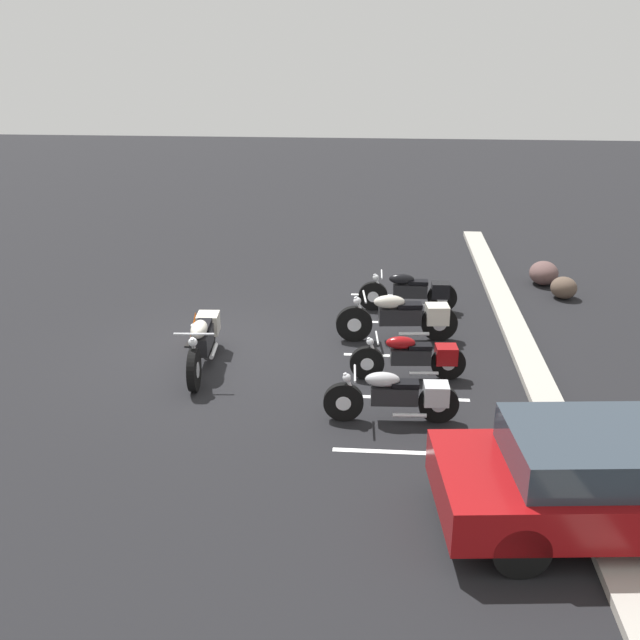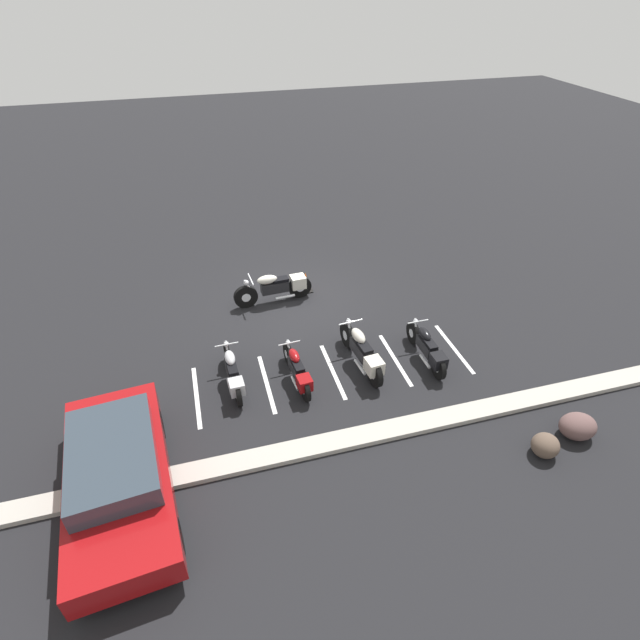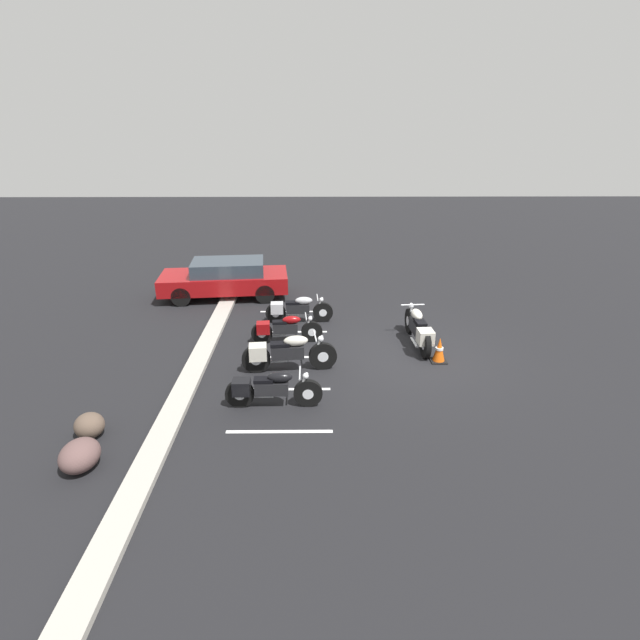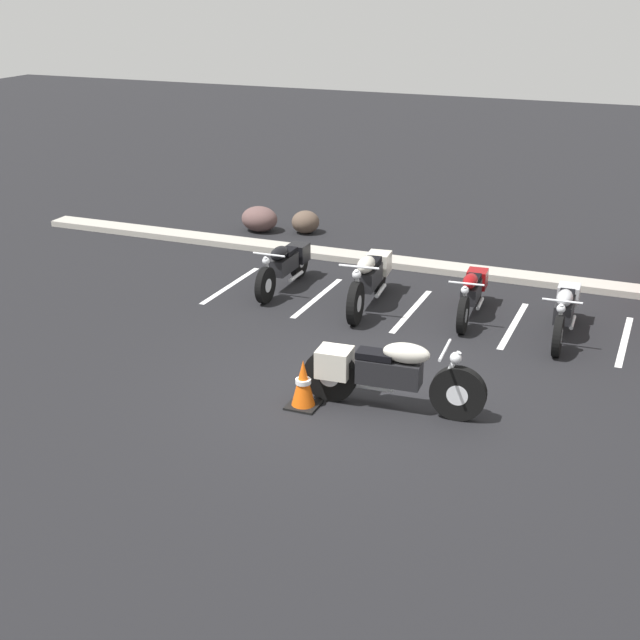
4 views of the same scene
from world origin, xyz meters
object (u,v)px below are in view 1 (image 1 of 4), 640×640
object	(u,v)px
motorcycle_cream_featured	(203,340)
parked_bike_0	(413,291)
landscape_rock_2	(564,288)
traffic_cone	(196,329)
car_red	(620,478)
landscape_rock_0	(544,273)
parked_bike_3	(398,396)
parked_bike_2	(414,357)
parked_bike_1	(403,317)

from	to	relation	value
motorcycle_cream_featured	parked_bike_0	size ratio (longest dim) A/B	1.15
landscape_rock_2	traffic_cone	size ratio (longest dim) A/B	0.91
landscape_rock_2	traffic_cone	world-z (taller)	traffic_cone
car_red	traffic_cone	bearing A→B (deg)	135.02
landscape_rock_0	parked_bike_3	bearing A→B (deg)	-27.06
parked_bike_3	traffic_cone	size ratio (longest dim) A/B	3.16
motorcycle_cream_featured	parked_bike_3	xyz separation A→B (m)	(1.76, 3.37, -0.07)
parked_bike_2	landscape_rock_2	distance (m)	5.61
parked_bike_1	landscape_rock_0	size ratio (longest dim) A/B	2.89
parked_bike_2	parked_bike_3	size ratio (longest dim) A/B	0.96
motorcycle_cream_featured	parked_bike_1	xyz separation A→B (m)	(-1.43, 3.52, -0.01)
parked_bike_1	traffic_cone	distance (m)	3.91
parked_bike_0	landscape_rock_0	xyz separation A→B (m)	(-2.03, 3.11, -0.16)
motorcycle_cream_featured	parked_bike_3	size ratio (longest dim) A/B	1.16
motorcycle_cream_featured	traffic_cone	distance (m)	1.04
parked_bike_1	parked_bike_2	size ratio (longest dim) A/B	1.18
parked_bike_2	car_red	size ratio (longest dim) A/B	0.44
motorcycle_cream_featured	landscape_rock_0	size ratio (longest dim) A/B	2.96
parked_bike_2	parked_bike_1	bearing A→B (deg)	-89.54
parked_bike_3	motorcycle_cream_featured	bearing A→B (deg)	-29.95
parked_bike_3	landscape_rock_2	distance (m)	7.01
parked_bike_0	landscape_rock_2	xyz separation A→B (m)	(-1.06, 3.36, -0.19)
parked_bike_2	traffic_cone	world-z (taller)	parked_bike_2
landscape_rock_2	motorcycle_cream_featured	bearing A→B (deg)	-59.79
parked_bike_2	traffic_cone	bearing A→B (deg)	-21.04
motorcycle_cream_featured	landscape_rock_2	distance (m)	8.25
car_red	parked_bike_0	bearing A→B (deg)	100.72
parked_bike_1	traffic_cone	xyz separation A→B (m)	(0.47, -3.87, -0.18)
motorcycle_cream_featured	parked_bike_2	distance (m)	3.67
motorcycle_cream_featured	landscape_rock_0	world-z (taller)	motorcycle_cream_featured
parked_bike_2	parked_bike_0	bearing A→B (deg)	-96.02
landscape_rock_2	car_red	bearing A→B (deg)	-8.56
parked_bike_1	landscape_rock_2	world-z (taller)	parked_bike_1
parked_bike_1	landscape_rock_0	xyz separation A→B (m)	(-3.69, 3.36, -0.21)
motorcycle_cream_featured	landscape_rock_2	xyz separation A→B (m)	(-4.15, 7.13, -0.25)
motorcycle_cream_featured	parked_bike_2	bearing A→B (deg)	82.20
parked_bike_0	motorcycle_cream_featured	bearing A→B (deg)	38.63
motorcycle_cream_featured	landscape_rock_2	world-z (taller)	motorcycle_cream_featured
parked_bike_0	car_red	distance (m)	7.57
traffic_cone	parked_bike_1	bearing A→B (deg)	96.99
parked_bike_2	landscape_rock_0	xyz separation A→B (m)	(-5.38, 3.22, -0.14)
parked_bike_3	landscape_rock_2	world-z (taller)	parked_bike_3
parked_bike_2	parked_bike_3	xyz separation A→B (m)	(1.50, -0.29, 0.02)
landscape_rock_2	traffic_cone	xyz separation A→B (m)	(3.19, -7.48, 0.06)
parked_bike_2	landscape_rock_2	world-z (taller)	parked_bike_2
motorcycle_cream_featured	parked_bike_3	world-z (taller)	motorcycle_cream_featured
parked_bike_3	landscape_rock_0	size ratio (longest dim) A/B	2.55
parked_bike_0	parked_bike_2	xyz separation A→B (m)	(3.34, -0.11, -0.02)
parked_bike_2	landscape_rock_2	size ratio (longest dim) A/B	3.33
motorcycle_cream_featured	landscape_rock_2	size ratio (longest dim) A/B	4.02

